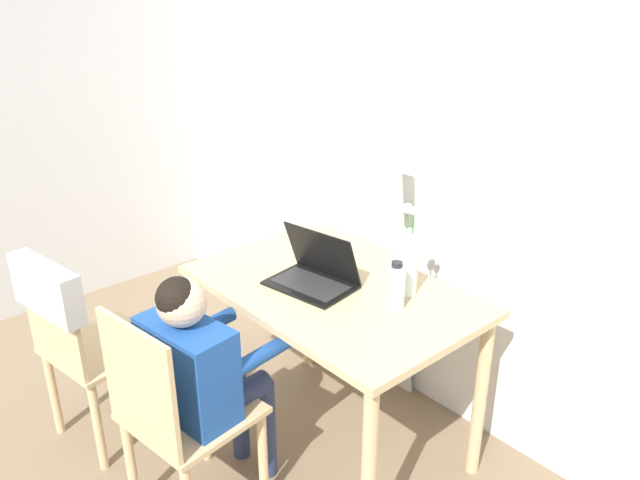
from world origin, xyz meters
The scene contains 9 objects.
wall_back centered at (0.00, 2.23, 1.25)m, with size 6.40×0.05×2.50m.
dining_table centered at (-0.19, 1.66, 0.64)m, with size 1.12×0.71×0.74m.
chair_occupied centered at (-0.25, 0.98, 0.44)m, with size 0.45×0.45×0.86m.
chair_spare centered at (-0.85, 0.87, 0.58)m, with size 0.46×0.49×0.87m.
person_seated centered at (-0.26, 1.10, 0.60)m, with size 0.40×0.46×0.96m.
laptop centered at (-0.25, 1.62, 0.79)m, with size 0.36×0.27×0.22m.
flower_vase centered at (0.02, 1.82, 0.87)m, with size 0.09×0.09×0.35m.
water_bottle centered at (0.08, 1.71, 0.83)m, with size 0.07×0.07×0.18m.
cardboard_panel centered at (-0.45, 2.08, 0.64)m, with size 0.54×0.19×1.28m.
Camera 1 is at (1.38, 0.21, 1.85)m, focal length 35.00 mm.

